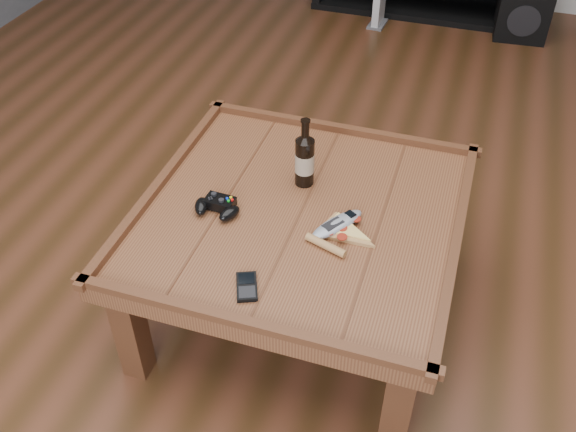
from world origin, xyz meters
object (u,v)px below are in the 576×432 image
(game_controller, at_px, (217,207))
(coffee_table, at_px, (301,226))
(pizza_slice, at_px, (340,232))
(beer_bottle, at_px, (305,159))
(remote_control, at_px, (337,224))
(game_console, at_px, (379,10))
(smartphone, at_px, (247,287))
(subwoofer, at_px, (523,11))

(game_controller, bearing_deg, coffee_table, 20.96)
(coffee_table, bearing_deg, pizza_slice, -24.08)
(beer_bottle, relative_size, remote_control, 1.21)
(remote_control, distance_m, game_console, 2.51)
(smartphone, height_order, subwoofer, smartphone)
(coffee_table, relative_size, beer_bottle, 4.19)
(coffee_table, distance_m, subwoofer, 2.64)
(game_controller, height_order, subwoofer, game_controller)
(game_console, bearing_deg, pizza_slice, -77.90)
(smartphone, xyz_separation_m, subwoofer, (0.68, 2.91, -0.31))
(coffee_table, relative_size, subwoofer, 3.17)
(beer_bottle, bearing_deg, remote_control, -49.09)
(remote_control, height_order, subwoofer, remote_control)
(pizza_slice, distance_m, smartphone, 0.35)
(smartphone, distance_m, game_console, 2.81)
(coffee_table, distance_m, beer_bottle, 0.22)
(subwoofer, relative_size, game_console, 1.49)
(remote_control, xyz_separation_m, game_console, (-0.35, 2.46, -0.37))
(coffee_table, bearing_deg, smartphone, -97.33)
(coffee_table, xyz_separation_m, game_controller, (-0.25, -0.08, 0.08))
(beer_bottle, relative_size, pizza_slice, 0.89)
(game_console, bearing_deg, smartphone, -82.65)
(beer_bottle, bearing_deg, game_controller, -133.68)
(coffee_table, bearing_deg, subwoofer, 75.98)
(coffee_table, distance_m, game_console, 2.45)
(coffee_table, distance_m, pizza_slice, 0.17)
(beer_bottle, height_order, game_controller, beer_bottle)
(remote_control, relative_size, subwoofer, 0.62)
(remote_control, distance_m, subwoofer, 2.66)
(beer_bottle, relative_size, game_console, 1.13)
(pizza_slice, height_order, game_console, pizza_slice)
(game_controller, xyz_separation_m, game_console, (0.03, 2.50, -0.37))
(game_controller, xyz_separation_m, subwoofer, (0.89, 2.64, -0.32))
(smartphone, bearing_deg, subwoofer, 53.86)
(beer_bottle, bearing_deg, coffee_table, -77.26)
(coffee_table, xyz_separation_m, remote_control, (0.13, -0.04, 0.07))
(coffee_table, height_order, game_controller, game_controller)
(coffee_table, height_order, beer_bottle, beer_bottle)
(pizza_slice, bearing_deg, smartphone, -104.45)
(beer_bottle, xyz_separation_m, pizza_slice, (0.18, -0.21, -0.09))
(pizza_slice, relative_size, remote_control, 1.36)
(remote_control, bearing_deg, smartphone, -85.97)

